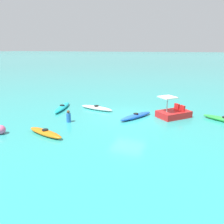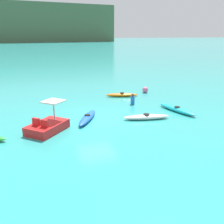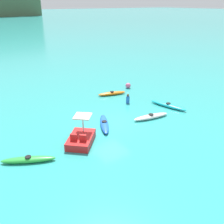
{
  "view_description": "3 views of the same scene",
  "coord_description": "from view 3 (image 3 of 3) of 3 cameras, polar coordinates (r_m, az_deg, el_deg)",
  "views": [
    {
      "loc": [
        -4.6,
        15.26,
        5.11
      ],
      "look_at": [
        1.45,
        -0.21,
        0.21
      ],
      "focal_mm": 34.82,
      "sensor_mm": 36.0,
      "label": 1
    },
    {
      "loc": [
        -3.47,
        -15.17,
        5.46
      ],
      "look_at": [
        0.95,
        -0.62,
        0.59
      ],
      "focal_mm": 39.38,
      "sensor_mm": 36.0,
      "label": 2
    },
    {
      "loc": [
        -9.48,
        -14.32,
        8.61
      ],
      "look_at": [
        1.03,
        1.3,
        0.24
      ],
      "focal_mm": 39.99,
      "sensor_mm": 36.0,
      "label": 3
    }
  ],
  "objects": [
    {
      "name": "buoy_pink",
      "position": [
        27.15,
        3.69,
        6.06
      ],
      "size": [
        0.56,
        0.56,
        0.56
      ],
      "primitive_type": "sphere",
      "color": "pink",
      "rests_on": "ground_plane"
    },
    {
      "name": "ground_plane",
      "position": [
        19.21,
        -0.37,
        -2.65
      ],
      "size": [
        600.0,
        600.0,
        0.0
      ],
      "primitive_type": "plane",
      "color": "teal"
    },
    {
      "name": "kayak_cyan",
      "position": [
        22.69,
        12.72,
        1.51
      ],
      "size": [
        1.51,
        3.53,
        0.37
      ],
      "color": "#19B7C6",
      "rests_on": "ground_plane"
    },
    {
      "name": "pedal_boat_red",
      "position": [
        16.67,
        -7.11,
        -5.99
      ],
      "size": [
        2.72,
        2.78,
        1.68
      ],
      "color": "red",
      "rests_on": "ground_plane"
    },
    {
      "name": "kayak_blue",
      "position": [
        18.85,
        -1.77,
        -2.66
      ],
      "size": [
        2.02,
        3.13,
        0.37
      ],
      "color": "blue",
      "rests_on": "ground_plane"
    },
    {
      "name": "kayak_white",
      "position": [
        20.22,
        8.88,
        -1.03
      ],
      "size": [
        3.16,
        1.12,
        0.37
      ],
      "color": "white",
      "rests_on": "ground_plane"
    },
    {
      "name": "person_near_shore",
      "position": [
        22.99,
        3.64,
        2.96
      ],
      "size": [
        0.45,
        0.45,
        0.88
      ],
      "color": "blue",
      "rests_on": "ground_plane"
    },
    {
      "name": "kayak_orange",
      "position": [
        25.06,
        -0.01,
        4.28
      ],
      "size": [
        2.92,
        1.3,
        0.37
      ],
      "color": "orange",
      "rests_on": "ground_plane"
    },
    {
      "name": "kayak_green",
      "position": [
        15.59,
        -18.57,
        -10.27
      ],
      "size": [
        3.04,
        1.92,
        0.37
      ],
      "color": "green",
      "rests_on": "ground_plane"
    }
  ]
}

